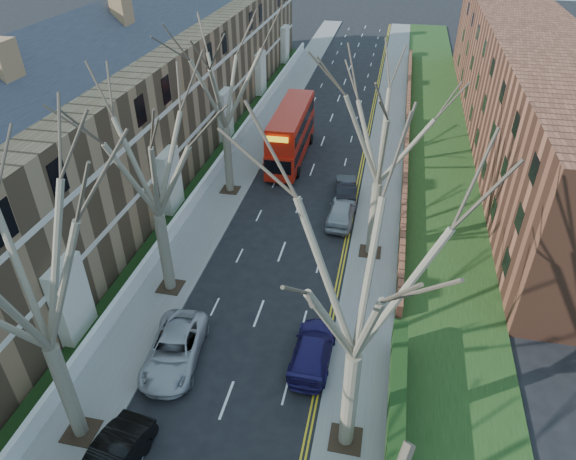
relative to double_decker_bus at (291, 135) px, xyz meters
The scene contains 16 objects.
pavement_left 6.03m from the double_decker_bus, 132.21° to the left, with size 3.00×102.00×0.12m, color slate.
pavement_right 9.45m from the double_decker_bus, 27.00° to the left, with size 3.00×102.00×0.12m, color slate.
terrace_left 12.51m from the double_decker_bus, 161.54° to the right, with size 9.70×78.00×13.60m.
flats_right 21.48m from the double_decker_bus, 22.59° to the left, with size 13.97×54.00×10.00m.
front_wall_left 6.83m from the double_decker_bus, 144.95° to the right, with size 0.30×78.00×1.00m.
grass_verge_right 13.53m from the double_decker_bus, 18.21° to the left, with size 6.00×102.00×0.06m.
tree_left_mid 29.95m from the double_decker_bus, 96.91° to the right, with size 10.50×10.50×14.71m.
tree_left_far 20.40m from the double_decker_bus, 100.52° to the right, with size 10.15×10.15×14.22m.
tree_left_dist 10.63m from the double_decker_bus, 117.13° to the right, with size 10.50×10.50×14.71m.
tree_right_mid 28.92m from the double_decker_bus, 73.57° to the right, with size 10.50×10.50×14.71m.
tree_right_far 16.63m from the double_decker_bus, 58.33° to the right, with size 10.15×10.15×14.22m.
double_decker_bus is the anchor object (origin of this frame).
car_left_far 24.09m from the double_decker_bus, 92.47° to the right, with size 2.50×5.41×1.50m, color #AAABB0.
car_right_near 23.31m from the double_decker_bus, 75.71° to the right, with size 1.97×4.84×1.40m, color #1F1752.
car_right_mid 10.91m from the double_decker_bus, 59.09° to the right, with size 1.85×4.61×1.57m, color #9C9FA5.
car_right_far 8.02m from the double_decker_bus, 45.96° to the right, with size 1.49×4.27×1.41m, color black.
Camera 1 is at (6.01, -5.57, 20.04)m, focal length 32.00 mm.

